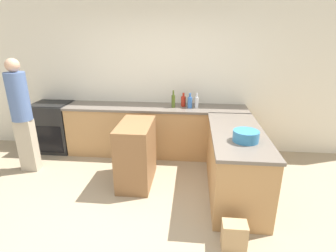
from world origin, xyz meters
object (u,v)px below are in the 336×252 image
Objects in this scene: range_oven at (54,127)px; person_by_range at (21,112)px; island_table at (136,153)px; water_bottle_blue at (190,102)px; mixing_bowl at (246,136)px; wine_bottle_dark at (190,102)px; vinegar_bottle_clear at (197,102)px; hot_sauce_bottle at (183,101)px; paper_bag at (234,236)px; olive_oil_bottle at (173,101)px.

person_by_range is at bearing -90.61° from range_oven.
island_table is 1.34m from water_bottle_blue.
mixing_bowl is 1.67m from wine_bottle_dark.
range_oven is at bearing -178.81° from wine_bottle_dark.
vinegar_bottle_clear reaches higher than water_bottle_blue.
hot_sauce_bottle is 0.77× the size of paper_bag.
hot_sauce_bottle is (0.63, 1.08, 0.53)m from island_table.
hot_sauce_bottle is (-0.80, 1.53, 0.03)m from mixing_bowl.
mixing_bowl is (3.22, -1.46, 0.51)m from range_oven.
hot_sauce_bottle is at bearing 158.25° from vinegar_bottle_clear.
olive_oil_bottle is 0.97× the size of paper_bag.
hot_sauce_bottle is 0.92× the size of water_bottle_blue.
vinegar_bottle_clear reaches higher than range_oven.
wine_bottle_dark is 2.46m from paper_bag.
island_table is 1.41m from vinegar_bottle_clear.
wine_bottle_dark is at bearing 1.19° from range_oven.
olive_oil_bottle is at bearing 179.27° from water_bottle_blue.
island_table is at bearing -124.78° from wine_bottle_dark.
wine_bottle_dark reaches higher than paper_bag.
water_bottle_blue is at bearing 115.71° from mixing_bowl.
vinegar_bottle_clear is 0.25m from hot_sauce_bottle.
vinegar_bottle_clear is 0.15× the size of person_by_range.
range_oven is at bearing 179.39° from vinegar_bottle_clear.
island_table is 4.17× the size of wine_bottle_dark.
hot_sauce_bottle is 2.58m from person_by_range.
island_table is at bearing -6.17° from person_by_range.
hot_sauce_bottle is 0.20m from olive_oil_bottle.
island_table is 3.07× the size of olive_oil_bottle.
water_bottle_blue reaches higher than wine_bottle_dark.
island_table is at bearing -127.46° from water_bottle_blue.
wine_bottle_dark is 0.09m from water_bottle_blue.
island_table reaches higher than paper_bag.
olive_oil_bottle reaches higher than range_oven.
island_table is 3.53× the size of vinegar_bottle_clear.
range_oven is at bearing 150.53° from island_table.
island_table is 3.86× the size of hot_sauce_bottle.
hot_sauce_bottle is 0.16m from water_bottle_blue.
person_by_range reaches higher than vinegar_bottle_clear.
wine_bottle_dark is at bearing 93.29° from water_bottle_blue.
range_oven is 3.50× the size of vinegar_bottle_clear.
hot_sauce_bottle reaches higher than island_table.
water_bottle_blue is 0.15× the size of person_by_range.
vinegar_bottle_clear is (-0.57, 1.43, 0.04)m from mixing_bowl.
paper_bag is at bearing -103.05° from mixing_bowl.
range_oven is 2.95× the size of paper_bag.
mixing_bowl is at bearing -62.33° from hot_sauce_bottle.
range_oven is 3.01× the size of mixing_bowl.
vinegar_bottle_clear is (0.86, 0.98, 0.54)m from island_table.
person_by_range is (-2.43, -0.88, -0.01)m from hot_sauce_bottle.
range_oven is at bearing -178.48° from hot_sauce_bottle.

